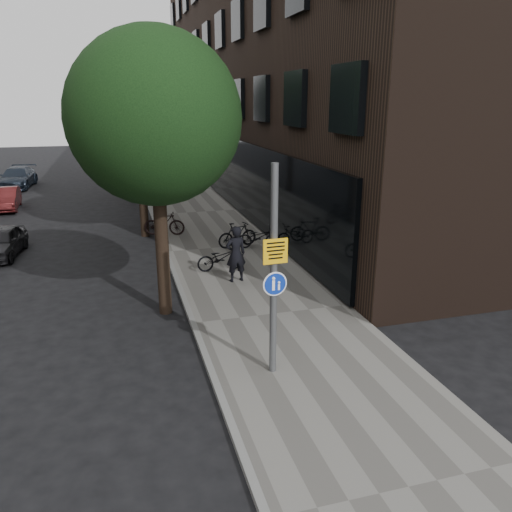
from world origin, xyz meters
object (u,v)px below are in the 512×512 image
object	(u,v)px
pedestrian	(236,254)
parked_car_near	(1,242)
parked_bike_facade_near	(259,237)
signpost	(274,272)

from	to	relation	value
pedestrian	parked_car_near	xyz separation A→B (m)	(-7.88, 5.40, -0.47)
parked_bike_facade_near	parked_car_near	size ratio (longest dim) A/B	0.51
signpost	parked_car_near	distance (m)	13.37
parked_bike_facade_near	parked_car_near	world-z (taller)	parked_car_near
pedestrian	parked_car_near	distance (m)	9.56
pedestrian	parked_car_near	size ratio (longest dim) A/B	0.55
parked_bike_facade_near	pedestrian	bearing A→B (deg)	162.15
pedestrian	parked_bike_facade_near	xyz separation A→B (m)	(1.74, 3.42, -0.47)
parked_bike_facade_near	parked_car_near	distance (m)	9.82
signpost	parked_bike_facade_near	distance (m)	9.51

